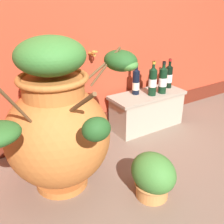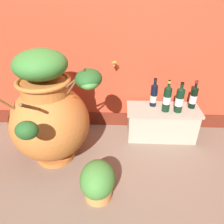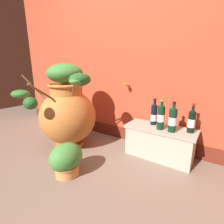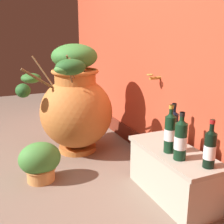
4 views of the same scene
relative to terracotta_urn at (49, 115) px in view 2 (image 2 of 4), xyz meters
The scene contains 9 objects.
ground_plane 0.88m from the terracotta_urn, 44.16° to the right, with size 7.00×7.00×0.00m, color #7A6656.
back_wall 1.19m from the terracotta_urn, 51.93° to the left, with size 4.40×0.33×2.60m.
terracotta_urn is the anchor object (origin of this frame).
stone_ledge 1.16m from the terracotta_urn, 19.59° to the left, with size 0.75×0.32×0.35m.
wine_bottle_left 1.05m from the terracotta_urn, 24.42° to the left, with size 0.07×0.07×0.30m.
wine_bottle_middle 1.42m from the terracotta_urn, 16.84° to the left, with size 0.07×0.07×0.30m.
wine_bottle_right 1.12m from the terracotta_urn, 17.02° to the left, with size 0.08×0.08×0.33m.
wine_bottle_back 1.24m from the terracotta_urn, 15.10° to the left, with size 0.08×0.08×0.31m.
potted_shrub 0.70m from the terracotta_urn, 43.57° to the right, with size 0.27×0.33×0.32m.
Camera 2 is at (0.08, -1.01, 1.43)m, focal length 33.63 mm.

